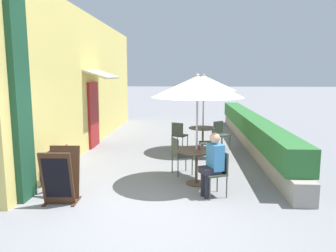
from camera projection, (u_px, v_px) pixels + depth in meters
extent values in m
plane|color=gray|center=(147.00, 215.00, 5.51)|extent=(120.00, 120.00, 0.00)
cube|color=#E0CC6B|center=(93.00, 82.00, 11.03)|extent=(0.24, 11.56, 4.20)
cube|color=#19472D|center=(20.00, 88.00, 5.91)|extent=(0.12, 0.56, 4.20)
cube|color=maroon|center=(93.00, 115.00, 10.61)|extent=(0.08, 0.96, 2.10)
cube|color=beige|center=(102.00, 74.00, 10.39)|extent=(0.78, 1.80, 0.30)
cube|color=gray|center=(250.00, 139.00, 10.91)|extent=(0.44, 10.56, 0.45)
cube|color=#2D6B33|center=(251.00, 124.00, 10.83)|extent=(0.60, 10.03, 0.56)
cylinder|color=brown|center=(196.00, 183.00, 7.07)|extent=(0.44, 0.44, 0.02)
cylinder|color=brown|center=(196.00, 167.00, 7.02)|extent=(0.06, 0.06, 0.73)
cylinder|color=brown|center=(197.00, 150.00, 6.96)|extent=(0.86, 0.86, 0.02)
cylinder|color=#B7B7BC|center=(197.00, 132.00, 6.90)|extent=(0.04, 0.04, 2.26)
cone|color=beige|center=(198.00, 86.00, 6.75)|extent=(1.92, 1.92, 0.44)
sphere|color=#B7B7BC|center=(198.00, 75.00, 6.71)|extent=(0.07, 0.07, 0.07)
cube|color=#384238|center=(214.00, 174.00, 6.30)|extent=(0.53, 0.53, 0.04)
cube|color=#384238|center=(223.00, 162.00, 6.33)|extent=(0.18, 0.36, 0.42)
cylinder|color=#384238|center=(201.00, 183.00, 6.43)|extent=(0.02, 0.02, 0.45)
cylinder|color=#384238|center=(210.00, 189.00, 6.10)|extent=(0.02, 0.02, 0.45)
cylinder|color=#384238|center=(217.00, 181.00, 6.56)|extent=(0.02, 0.02, 0.45)
cylinder|color=#384238|center=(227.00, 187.00, 6.23)|extent=(0.02, 0.02, 0.45)
cylinder|color=#23232D|center=(204.00, 184.00, 6.34)|extent=(0.11, 0.11, 0.47)
cylinder|color=#23232D|center=(207.00, 187.00, 6.19)|extent=(0.11, 0.11, 0.47)
cube|color=#23232D|center=(210.00, 170.00, 6.25)|extent=(0.45, 0.42, 0.12)
cube|color=teal|center=(215.00, 157.00, 6.25)|extent=(0.34, 0.40, 0.50)
sphere|color=tan|center=(215.00, 138.00, 6.19)|extent=(0.20, 0.20, 0.20)
cube|color=#384238|center=(182.00, 155.00, 7.71)|extent=(0.53, 0.53, 0.04)
cube|color=#384238|center=(175.00, 147.00, 7.61)|extent=(0.18, 0.36, 0.42)
cylinder|color=#384238|center=(192.00, 166.00, 7.65)|extent=(0.02, 0.02, 0.45)
cylinder|color=#384238|center=(186.00, 162.00, 7.98)|extent=(0.02, 0.02, 0.45)
cylinder|color=#384238|center=(178.00, 167.00, 7.52)|extent=(0.02, 0.02, 0.45)
cylinder|color=#384238|center=(172.00, 164.00, 7.85)|extent=(0.02, 0.02, 0.45)
cylinder|color=#B73D3D|center=(198.00, 147.00, 7.00)|extent=(0.07, 0.07, 0.09)
cylinder|color=brown|center=(202.00, 152.00, 9.97)|extent=(0.44, 0.44, 0.02)
cylinder|color=brown|center=(203.00, 140.00, 9.92)|extent=(0.06, 0.06, 0.73)
cylinder|color=brown|center=(203.00, 128.00, 9.86)|extent=(0.86, 0.86, 0.02)
cylinder|color=#B7B7BC|center=(203.00, 115.00, 9.80)|extent=(0.04, 0.04, 2.26)
cone|color=beige|center=(204.00, 83.00, 9.65)|extent=(1.92, 1.92, 0.44)
sphere|color=#B7B7BC|center=(204.00, 75.00, 9.62)|extent=(0.07, 0.07, 0.07)
cube|color=#384238|center=(180.00, 135.00, 10.26)|extent=(0.53, 0.53, 0.04)
cube|color=#384238|center=(177.00, 130.00, 10.07)|extent=(0.36, 0.18, 0.42)
cylinder|color=#384238|center=(187.00, 142.00, 10.37)|extent=(0.02, 0.02, 0.45)
cylinder|color=#384238|center=(177.00, 141.00, 10.54)|extent=(0.02, 0.02, 0.45)
cylinder|color=#384238|center=(183.00, 144.00, 10.06)|extent=(0.02, 0.02, 0.45)
cylinder|color=#384238|center=(172.00, 143.00, 10.22)|extent=(0.02, 0.02, 0.45)
cube|color=#384238|center=(207.00, 143.00, 9.15)|extent=(0.44, 0.44, 0.04)
cube|color=#384238|center=(213.00, 135.00, 9.12)|extent=(0.07, 0.38, 0.42)
cylinder|color=#384238|center=(199.00, 149.00, 9.35)|extent=(0.02, 0.02, 0.45)
cylinder|color=#384238|center=(201.00, 152.00, 9.00)|extent=(0.02, 0.02, 0.45)
cylinder|color=#384238|center=(212.00, 149.00, 9.37)|extent=(0.02, 0.02, 0.45)
cylinder|color=#384238|center=(214.00, 152.00, 9.01)|extent=(0.02, 0.02, 0.45)
cube|color=#384238|center=(222.00, 135.00, 10.31)|extent=(0.56, 0.56, 0.04)
cube|color=#384238|center=(218.00, 128.00, 10.43)|extent=(0.33, 0.25, 0.42)
cylinder|color=#384238|center=(221.00, 144.00, 10.10)|extent=(0.02, 0.02, 0.45)
cylinder|color=#384238|center=(230.00, 142.00, 10.29)|extent=(0.02, 0.02, 0.45)
cylinder|color=#384238|center=(214.00, 142.00, 10.40)|extent=(0.02, 0.02, 0.45)
cylinder|color=#384238|center=(222.00, 140.00, 10.59)|extent=(0.02, 0.02, 0.45)
torus|color=black|center=(65.00, 161.00, 7.69)|extent=(0.07, 0.66, 0.66)
torus|color=black|center=(48.00, 174.00, 6.69)|extent=(0.07, 0.66, 0.66)
cylinder|color=#B21E1E|center=(56.00, 159.00, 7.16)|extent=(0.06, 0.79, 0.04)
cylinder|color=#B21E1E|center=(54.00, 168.00, 7.01)|extent=(0.05, 0.58, 0.38)
cylinder|color=#B21E1E|center=(51.00, 158.00, 6.87)|extent=(0.04, 0.04, 0.23)
cube|color=black|center=(51.00, 152.00, 6.85)|extent=(0.10, 0.22, 0.05)
cylinder|color=#B21E1E|center=(64.00, 147.00, 7.60)|extent=(0.04, 0.46, 0.03)
cube|color=#422819|center=(64.00, 172.00, 6.19)|extent=(0.58, 0.25, 1.00)
cube|color=black|center=(65.00, 171.00, 6.21)|extent=(0.47, 0.18, 0.76)
cube|color=#422819|center=(57.00, 179.00, 5.79)|extent=(0.58, 0.25, 1.00)
cube|color=black|center=(56.00, 178.00, 5.77)|extent=(0.47, 0.18, 0.76)
cube|color=#422819|center=(76.00, 201.00, 6.06)|extent=(0.08, 0.48, 0.02)
cube|color=#422819|center=(48.00, 201.00, 6.07)|extent=(0.08, 0.48, 0.02)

